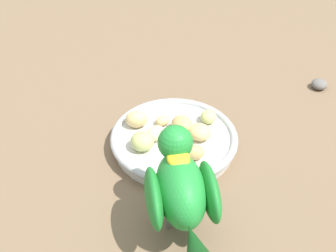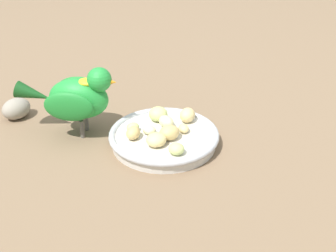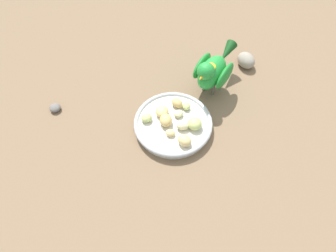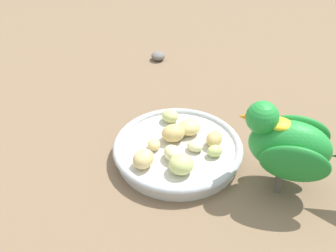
# 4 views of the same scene
# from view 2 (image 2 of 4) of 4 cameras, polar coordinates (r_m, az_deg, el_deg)

# --- Properties ---
(ground_plane) EXTENTS (4.00, 4.00, 0.00)m
(ground_plane) POSITION_cam_2_polar(r_m,az_deg,el_deg) (0.86, 1.49, -2.22)
(ground_plane) COLOR #7A6047
(feeding_bowl) EXTENTS (0.21, 0.21, 0.03)m
(feeding_bowl) POSITION_cam_2_polar(r_m,az_deg,el_deg) (0.85, -0.51, -1.45)
(feeding_bowl) COLOR beige
(feeding_bowl) RESTS_ON ground_plane
(apple_piece_0) EXTENTS (0.02, 0.03, 0.02)m
(apple_piece_0) POSITION_cam_2_polar(r_m,az_deg,el_deg) (0.86, -4.43, -0.16)
(apple_piece_0) COLOR #C6D17A
(apple_piece_0) RESTS_ON feeding_bowl
(apple_piece_1) EXTENTS (0.04, 0.05, 0.03)m
(apple_piece_1) POSITION_cam_2_polar(r_m,az_deg,el_deg) (0.83, 0.18, -0.84)
(apple_piece_1) COLOR tan
(apple_piece_1) RESTS_ON feeding_bowl
(apple_piece_2) EXTENTS (0.05, 0.05, 0.03)m
(apple_piece_2) POSITION_cam_2_polar(r_m,az_deg,el_deg) (0.89, -1.24, 1.52)
(apple_piece_2) COLOR #C6D17A
(apple_piece_2) RESTS_ON feeding_bowl
(apple_piece_3) EXTENTS (0.03, 0.03, 0.02)m
(apple_piece_3) POSITION_cam_2_polar(r_m,az_deg,el_deg) (0.85, -2.37, -0.50)
(apple_piece_3) COLOR beige
(apple_piece_3) RESTS_ON feeding_bowl
(apple_piece_4) EXTENTS (0.04, 0.05, 0.03)m
(apple_piece_4) POSITION_cam_2_polar(r_m,az_deg,el_deg) (0.89, 2.45, 1.38)
(apple_piece_4) COLOR #E5C67F
(apple_piece_4) RESTS_ON feeding_bowl
(apple_piece_5) EXTENTS (0.04, 0.04, 0.02)m
(apple_piece_5) POSITION_cam_2_polar(r_m,az_deg,el_deg) (0.79, 1.05, -2.89)
(apple_piece_5) COLOR #C6D17A
(apple_piece_5) RESTS_ON feeding_bowl
(apple_piece_6) EXTENTS (0.03, 0.03, 0.02)m
(apple_piece_6) POSITION_cam_2_polar(r_m,az_deg,el_deg) (0.85, 2.07, -0.37)
(apple_piece_6) COLOR #E5C67F
(apple_piece_6) RESTS_ON feeding_bowl
(apple_piece_7) EXTENTS (0.04, 0.03, 0.02)m
(apple_piece_7) POSITION_cam_2_polar(r_m,az_deg,el_deg) (0.87, -0.43, 0.47)
(apple_piece_7) COLOR beige
(apple_piece_7) RESTS_ON feeding_bowl
(apple_piece_8) EXTENTS (0.04, 0.04, 0.02)m
(apple_piece_8) POSITION_cam_2_polar(r_m,az_deg,el_deg) (0.83, -4.38, -0.86)
(apple_piece_8) COLOR tan
(apple_piece_8) RESTS_ON feeding_bowl
(apple_piece_9) EXTENTS (0.04, 0.04, 0.02)m
(apple_piece_9) POSITION_cam_2_polar(r_m,az_deg,el_deg) (0.81, -1.63, -1.64)
(apple_piece_9) COLOR #E5C67F
(apple_piece_9) RESTS_ON feeding_bowl
(parrot) EXTENTS (0.17, 0.15, 0.14)m
(parrot) POSITION_cam_2_polar(r_m,az_deg,el_deg) (0.88, -11.38, 3.68)
(parrot) COLOR #59544C
(parrot) RESTS_ON ground_plane
(rock_large) EXTENTS (0.06, 0.07, 0.04)m
(rock_large) POSITION_cam_2_polar(r_m,az_deg,el_deg) (0.99, -18.48, 2.08)
(rock_large) COLOR gray
(rock_large) RESTS_ON ground_plane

